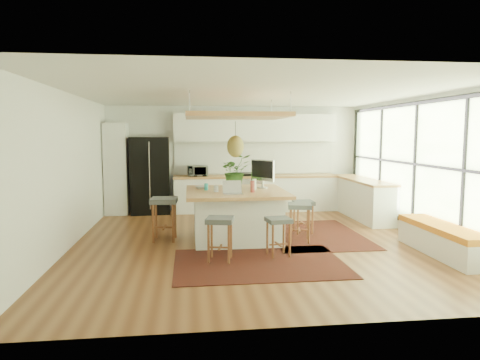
{
  "coord_description": "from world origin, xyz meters",
  "views": [
    {
      "loc": [
        -1.18,
        -7.6,
        1.98
      ],
      "look_at": [
        -0.2,
        0.5,
        1.1
      ],
      "focal_mm": 31.85,
      "sensor_mm": 36.0,
      "label": 1
    }
  ],
  "objects": [
    {
      "name": "floor",
      "position": [
        0.0,
        0.0,
        0.0
      ],
      "size": [
        7.0,
        7.0,
        0.0
      ],
      "primitive_type": "plane",
      "color": "brown",
      "rests_on": "ground"
    },
    {
      "name": "ceiling",
      "position": [
        0.0,
        0.0,
        2.7
      ],
      "size": [
        7.0,
        7.0,
        0.0
      ],
      "primitive_type": "plane",
      "rotation": [
        3.14,
        0.0,
        0.0
      ],
      "color": "white",
      "rests_on": "ground"
    },
    {
      "name": "wall_back",
      "position": [
        0.0,
        3.5,
        1.35
      ],
      "size": [
        6.5,
        0.0,
        6.5
      ],
      "primitive_type": "plane",
      "rotation": [
        1.57,
        0.0,
        0.0
      ],
      "color": "white",
      "rests_on": "ground"
    },
    {
      "name": "wall_front",
      "position": [
        0.0,
        -3.5,
        1.35
      ],
      "size": [
        6.5,
        0.0,
        6.5
      ],
      "primitive_type": "plane",
      "rotation": [
        -1.57,
        0.0,
        0.0
      ],
      "color": "white",
      "rests_on": "ground"
    },
    {
      "name": "wall_left",
      "position": [
        -3.25,
        0.0,
        1.35
      ],
      "size": [
        0.0,
        7.0,
        7.0
      ],
      "primitive_type": "plane",
      "rotation": [
        1.57,
        0.0,
        1.57
      ],
      "color": "white",
      "rests_on": "ground"
    },
    {
      "name": "wall_right",
      "position": [
        3.25,
        0.0,
        1.35
      ],
      "size": [
        0.0,
        7.0,
        7.0
      ],
      "primitive_type": "plane",
      "rotation": [
        1.57,
        0.0,
        -1.57
      ],
      "color": "white",
      "rests_on": "ground"
    },
    {
      "name": "window_wall",
      "position": [
        3.22,
        0.0,
        1.4
      ],
      "size": [
        0.1,
        6.2,
        2.6
      ],
      "primitive_type": null,
      "color": "black",
      "rests_on": "wall_right"
    },
    {
      "name": "pantry",
      "position": [
        -2.95,
        3.18,
        1.12
      ],
      "size": [
        0.55,
        0.6,
        2.25
      ],
      "primitive_type": "cube",
      "color": "white",
      "rests_on": "floor"
    },
    {
      "name": "back_counter_base",
      "position": [
        0.55,
        3.18,
        0.44
      ],
      "size": [
        4.2,
        0.6,
        0.88
      ],
      "primitive_type": "cube",
      "color": "white",
      "rests_on": "floor"
    },
    {
      "name": "back_counter_top",
      "position": [
        0.55,
        3.18,
        0.9
      ],
      "size": [
        4.24,
        0.64,
        0.05
      ],
      "primitive_type": "cube",
      "color": "#A96E3B",
      "rests_on": "back_counter_base"
    },
    {
      "name": "backsplash",
      "position": [
        0.55,
        3.48,
        1.35
      ],
      "size": [
        4.2,
        0.02,
        0.8
      ],
      "primitive_type": "cube",
      "color": "white",
      "rests_on": "wall_back"
    },
    {
      "name": "upper_cabinets",
      "position": [
        0.55,
        3.32,
        2.15
      ],
      "size": [
        4.2,
        0.34,
        0.7
      ],
      "primitive_type": "cube",
      "color": "white",
      "rests_on": "wall_back"
    },
    {
      "name": "range",
      "position": [
        0.3,
        3.18,
        0.5
      ],
      "size": [
        0.76,
        0.62,
        1.0
      ],
      "primitive_type": null,
      "color": "#A5A5AA",
      "rests_on": "floor"
    },
    {
      "name": "right_counter_base",
      "position": [
        2.93,
        2.0,
        0.44
      ],
      "size": [
        0.6,
        2.5,
        0.88
      ],
      "primitive_type": "cube",
      "color": "white",
      "rests_on": "floor"
    },
    {
      "name": "right_counter_top",
      "position": [
        2.93,
        2.0,
        0.9
      ],
      "size": [
        0.64,
        2.54,
        0.05
      ],
      "primitive_type": "cube",
      "color": "#A96E3B",
      "rests_on": "right_counter_base"
    },
    {
      "name": "window_bench",
      "position": [
        2.95,
        -1.2,
        0.25
      ],
      "size": [
        0.52,
        2.0,
        0.5
      ],
      "primitive_type": null,
      "color": "white",
      "rests_on": "floor"
    },
    {
      "name": "ceiling_panel",
      "position": [
        -0.3,
        0.4,
        2.05
      ],
      "size": [
        1.86,
        1.86,
        0.8
      ],
      "primitive_type": null,
      "color": "#A96E3B",
      "rests_on": "ceiling"
    },
    {
      "name": "rug_near",
      "position": [
        -0.12,
        -1.31,
        0.01
      ],
      "size": [
        2.6,
        1.8,
        0.01
      ],
      "primitive_type": "cube",
      "color": "black",
      "rests_on": "floor"
    },
    {
      "name": "rug_right",
      "position": [
        1.27,
        0.43,
        0.01
      ],
      "size": [
        1.8,
        2.6,
        0.01
      ],
      "primitive_type": "cube",
      "color": "black",
      "rests_on": "floor"
    },
    {
      "name": "fridge",
      "position": [
        -2.14,
        3.19,
        0.93
      ],
      "size": [
        0.98,
        0.79,
        1.91
      ],
      "primitive_type": null,
      "rotation": [
        0.0,
        0.0,
        0.05
      ],
      "color": "black",
      "rests_on": "floor"
    },
    {
      "name": "island",
      "position": [
        -0.3,
        0.27,
        0.47
      ],
      "size": [
        1.85,
        1.85,
        0.93
      ],
      "primitive_type": null,
      "color": "#A96E3B",
      "rests_on": "floor"
    },
    {
      "name": "stool_near_left",
      "position": [
        -0.71,
        -1.11,
        0.35
      ],
      "size": [
        0.49,
        0.49,
        0.69
      ],
      "primitive_type": null,
      "rotation": [
        0.0,
        0.0,
        -0.21
      ],
      "color": "#43484A",
      "rests_on": "floor"
    },
    {
      "name": "stool_near_right",
      "position": [
        0.25,
        -0.95,
        0.35
      ],
      "size": [
        0.42,
        0.42,
        0.63
      ],
      "primitive_type": null,
      "rotation": [
        0.0,
        0.0,
        0.13
      ],
      "color": "#43484A",
      "rests_on": "floor"
    },
    {
      "name": "stool_right_front",
      "position": [
        0.84,
        -0.08,
        0.35
      ],
      "size": [
        0.5,
        0.5,
        0.71
      ],
      "primitive_type": null,
      "rotation": [
        0.0,
        0.0,
        1.36
      ],
      "color": "#43484A",
      "rests_on": "floor"
    },
    {
      "name": "stool_right_back",
      "position": [
        1.09,
        0.59,
        0.35
      ],
      "size": [
        0.39,
        0.39,
        0.66
      ],
      "primitive_type": null,
      "rotation": [
        0.0,
        0.0,
        1.57
      ],
      "color": "#43484A",
      "rests_on": "floor"
    },
    {
      "name": "stool_left_side",
      "position": [
        -1.64,
        0.32,
        0.35
      ],
      "size": [
        0.51,
        0.51,
        0.8
      ],
      "primitive_type": null,
      "rotation": [
        0.0,
        0.0,
        -1.64
      ],
      "color": "#43484A",
      "rests_on": "floor"
    },
    {
      "name": "laptop",
      "position": [
        -0.41,
        -0.25,
        1.05
      ],
      "size": [
        0.35,
        0.37,
        0.25
      ],
      "primitive_type": null,
      "rotation": [
        0.0,
        0.0,
        0.03
      ],
      "color": "#A5A5AA",
      "rests_on": "island"
    },
    {
      "name": "monitor",
      "position": [
        0.25,
        0.56,
        1.19
      ],
      "size": [
        0.54,
        0.62,
        0.57
      ],
      "primitive_type": null,
      "rotation": [
        0.0,
        0.0,
        -0.94
      ],
      "color": "#A5A5AA",
      "rests_on": "island"
    },
    {
      "name": "microwave",
      "position": [
        -0.96,
        3.15,
        1.09
      ],
      "size": [
        0.52,
        0.32,
        0.33
      ],
      "primitive_type": "imported",
      "rotation": [
        0.0,
        0.0,
        0.09
      ],
      "color": "#A5A5AA",
      "rests_on": "back_counter_top"
    },
    {
      "name": "island_plant",
      "position": [
        -0.26,
        0.77,
        1.19
      ],
      "size": [
        0.74,
        0.79,
        0.51
      ],
      "primitive_type": "imported",
      "rotation": [
        0.0,
        0.0,
        0.26
      ],
      "color": "#1E4C19",
      "rests_on": "island"
    },
    {
      "name": "island_bowl",
      "position": [
        -0.96,
        0.58,
        0.96
      ],
      "size": [
        0.25,
        0.25,
        0.05
      ],
      "primitive_type": "imported",
      "rotation": [
        0.0,
        0.0,
        0.23
      ],
      "color": "white",
      "rests_on": "island"
    },
    {
      "name": "island_bottle_0",
      "position": [
        -0.85,
        0.37,
        1.03
      ],
      "size": [
        0.07,
        0.07,
        0.19
      ],
      "primitive_type": "cylinder",
      "color": "#2DB1B4",
      "rests_on": "island"
    },
    {
      "name": "island_bottle_1",
      "position": [
        -0.7,
        0.12,
        1.03
      ],
      "size": [
        0.07,
        0.07,
        0.19
      ],
      "primitive_type": "cylinder",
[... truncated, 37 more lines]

